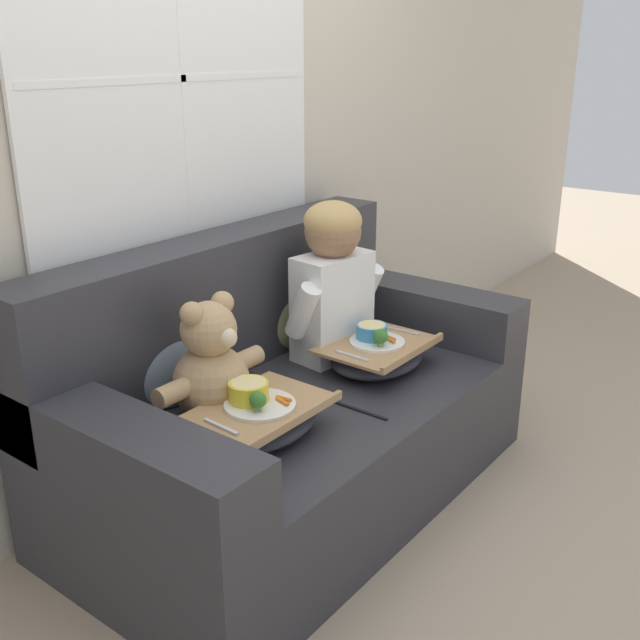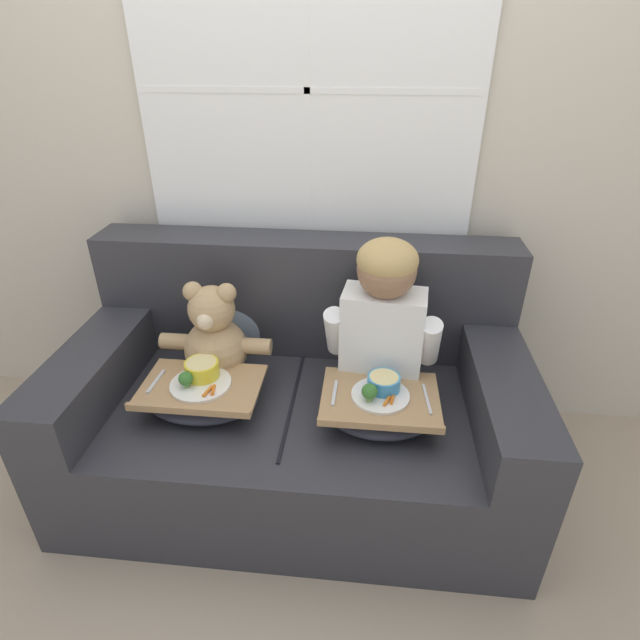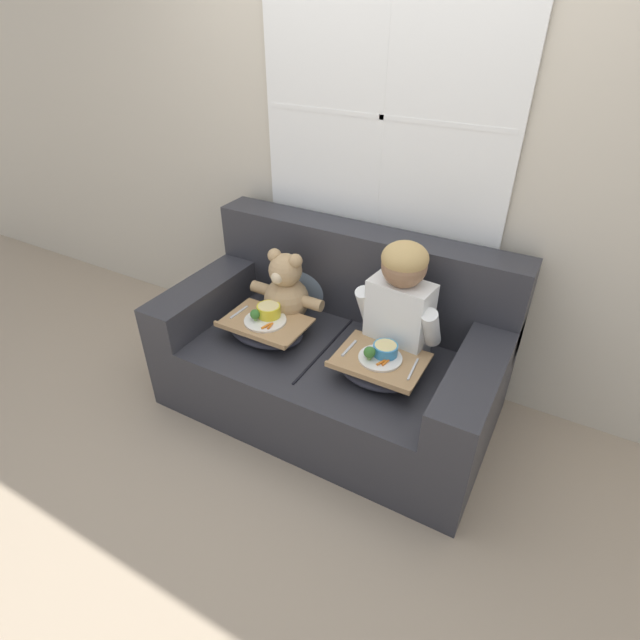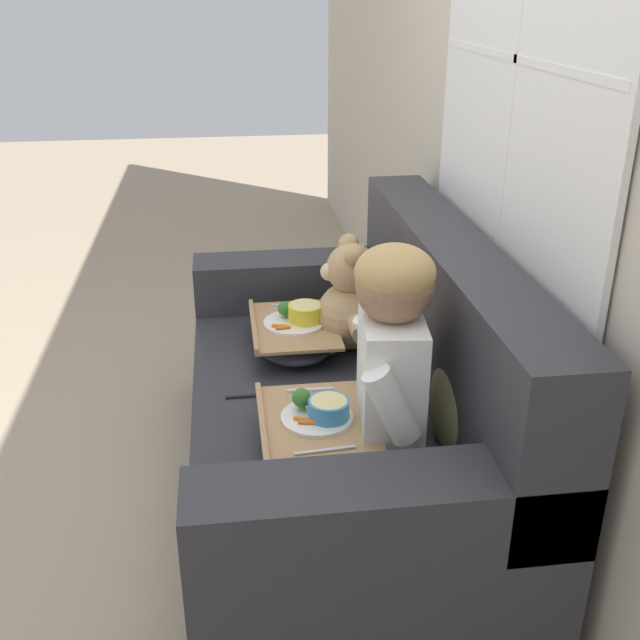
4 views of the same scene
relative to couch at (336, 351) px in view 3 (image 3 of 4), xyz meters
The scene contains 9 objects.
ground_plane 0.34m from the couch, 90.00° to the right, with size 14.00×14.00×0.00m, color tan.
wall_back_with_window 1.09m from the couch, 90.00° to the left, with size 8.00×0.08×2.60m.
couch is the anchor object (origin of this frame).
throw_pillow_behind_child 0.48m from the couch, 34.54° to the left, with size 0.35×0.17×0.37m.
throw_pillow_behind_teddy 0.48m from the couch, 145.46° to the left, with size 0.36×0.17×0.37m.
child_figure 0.55m from the couch, ahead, with size 0.46×0.23×0.63m.
teddy_bear 0.43m from the couch, behind, with size 0.46×0.31×0.43m.
lap_tray_child 0.41m from the couch, 29.10° to the right, with size 0.43×0.34×0.18m.
lap_tray_teddy 0.41m from the couch, 151.15° to the right, with size 0.45×0.31×0.18m.
Camera 3 is at (1.01, -1.91, 2.01)m, focal length 28.00 mm.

